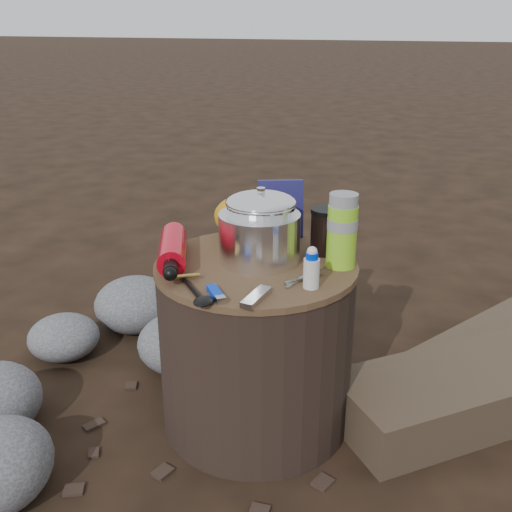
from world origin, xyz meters
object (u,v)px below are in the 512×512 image
(stump, at_px, (256,345))
(thermos, at_px, (342,231))
(camping_pot, at_px, (261,225))
(fuel_bottle, at_px, (173,249))
(travel_mug, at_px, (326,231))

(stump, bearing_deg, thermos, 15.64)
(camping_pot, relative_size, fuel_bottle, 0.61)
(camping_pot, height_order, thermos, thermos)
(camping_pot, relative_size, thermos, 0.95)
(stump, bearing_deg, camping_pot, 94.44)
(thermos, bearing_deg, stump, -164.36)
(thermos, relative_size, travel_mug, 1.54)
(fuel_bottle, bearing_deg, stump, -8.41)
(thermos, xyz_separation_m, travel_mug, (-0.06, 0.07, -0.03))
(fuel_bottle, xyz_separation_m, thermos, (0.40, 0.11, 0.06))
(stump, distance_m, travel_mug, 0.35)
(stump, relative_size, camping_pot, 2.92)
(camping_pot, bearing_deg, thermos, 2.60)
(camping_pot, distance_m, thermos, 0.20)
(camping_pot, bearing_deg, travel_mug, 29.56)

